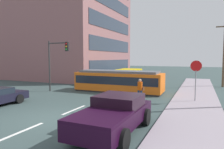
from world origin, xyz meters
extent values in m
plane|color=#384A49|center=(0.00, 10.00, 0.00)|extent=(120.00, 120.00, 0.00)
cube|color=#998C97|center=(6.80, 6.00, 0.07)|extent=(3.20, 36.00, 0.14)
cube|color=silver|center=(0.00, -2.00, 0.01)|extent=(0.16, 2.40, 0.01)
cube|color=silver|center=(0.00, 2.00, 0.01)|extent=(0.16, 2.40, 0.01)
cube|color=silver|center=(0.00, 6.00, 0.01)|extent=(0.16, 2.40, 0.01)
cube|color=silver|center=(0.00, 15.41, 0.01)|extent=(0.16, 2.40, 0.01)
cube|color=silver|center=(0.00, 21.41, 0.01)|extent=(0.16, 2.40, 0.01)
cube|color=#8F5C5F|center=(-14.49, 20.97, 8.00)|extent=(17.85, 17.32, 16.00)
cube|color=#2D3847|center=(-5.53, 20.97, 1.92)|extent=(0.06, 14.73, 1.92)
cube|color=#2D3847|center=(-5.53, 20.97, 5.12)|extent=(0.06, 14.73, 1.92)
cube|color=#2D3847|center=(-5.53, 20.97, 8.32)|extent=(0.06, 14.73, 1.92)
cube|color=#2D3847|center=(-5.53, 20.97, 11.52)|extent=(0.06, 14.73, 1.92)
cube|color=orange|center=(0.03, 9.41, 0.98)|extent=(8.24, 2.51, 1.66)
cube|color=#2D2D2D|center=(0.03, 9.41, 0.07)|extent=(8.07, 2.38, 0.15)
cube|color=#555A63|center=(0.03, 9.41, 1.91)|extent=(7.42, 2.13, 0.20)
cube|color=#1E232D|center=(0.03, 9.41, 1.18)|extent=(7.91, 2.55, 0.73)
cube|color=gold|center=(-1.33, 15.34, 1.03)|extent=(2.51, 5.89, 1.46)
cube|color=black|center=(-1.33, 12.45, 1.25)|extent=(2.25, 0.13, 0.88)
cube|color=black|center=(-1.33, 15.34, 1.29)|extent=(2.55, 5.01, 0.58)
cylinder|color=black|center=(-1.33, 13.46, 0.45)|extent=(2.55, 0.91, 0.90)
cylinder|color=black|center=(-1.32, 17.23, 0.45)|extent=(2.55, 0.91, 0.90)
cylinder|color=navy|center=(2.96, 5.97, 0.42)|extent=(0.16, 0.16, 0.85)
cylinder|color=navy|center=(3.16, 5.97, 0.42)|extent=(0.16, 0.16, 0.85)
cylinder|color=#DA4A08|center=(3.06, 5.97, 1.15)|extent=(0.36, 0.36, 0.60)
sphere|color=tan|center=(3.06, 5.97, 1.56)|extent=(0.22, 0.22, 0.22)
cube|color=#56301C|center=(3.28, 6.02, 0.95)|extent=(0.15, 0.22, 0.24)
cube|color=black|center=(3.74, -0.54, 0.68)|extent=(2.08, 5.03, 0.65)
cube|color=black|center=(3.75, 0.01, 1.27)|extent=(1.93, 1.93, 0.55)
cube|color=black|center=(3.72, -1.91, 1.06)|extent=(2.04, 2.28, 0.12)
cylinder|color=black|center=(2.76, 0.98, 0.40)|extent=(0.29, 0.80, 0.80)
cylinder|color=black|center=(4.76, 0.95, 0.40)|extent=(0.29, 0.80, 0.80)
cylinder|color=black|center=(2.71, -2.02, 0.40)|extent=(0.29, 0.80, 0.80)
cylinder|color=black|center=(4.71, -2.05, 0.40)|extent=(0.29, 0.80, 0.80)
cylinder|color=black|center=(-6.41, 1.98, 0.32)|extent=(0.23, 0.64, 0.64)
cylinder|color=black|center=(-4.59, 2.02, 0.32)|extent=(0.23, 0.64, 0.64)
cube|color=silver|center=(-4.89, 13.41, 0.52)|extent=(1.87, 4.07, 0.55)
cube|color=black|center=(-4.89, 13.26, 0.99)|extent=(1.71, 2.24, 0.40)
cylinder|color=black|center=(-5.82, 14.62, 0.32)|extent=(0.23, 0.64, 0.64)
cylinder|color=black|center=(-3.99, 14.64, 0.32)|extent=(0.23, 0.64, 0.64)
cylinder|color=black|center=(-5.80, 12.19, 0.32)|extent=(0.23, 0.64, 0.64)
cylinder|color=black|center=(-3.96, 12.20, 0.32)|extent=(0.23, 0.64, 0.64)
cylinder|color=gray|center=(6.80, 7.14, 1.24)|extent=(0.07, 0.07, 2.20)
cylinder|color=red|center=(6.80, 7.14, 2.64)|extent=(0.76, 0.04, 0.76)
cylinder|color=#333333|center=(-6.20, 7.14, 2.39)|extent=(0.14, 0.14, 4.78)
cylinder|color=#333333|center=(-5.16, 7.14, 4.58)|extent=(2.07, 0.10, 0.10)
cube|color=black|center=(-4.13, 7.14, 4.23)|extent=(0.28, 0.24, 0.84)
sphere|color=red|center=(-4.13, 7.01, 4.48)|extent=(0.16, 0.16, 0.16)
sphere|color=gold|center=(-4.13, 7.01, 4.23)|extent=(0.16, 0.16, 0.16)
sphere|color=green|center=(-4.13, 7.01, 3.98)|extent=(0.16, 0.16, 0.16)
cylinder|color=brown|center=(9.41, 16.90, 3.58)|extent=(0.24, 0.24, 7.17)
camera|label=1|loc=(7.07, -8.49, 3.22)|focal=32.89mm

